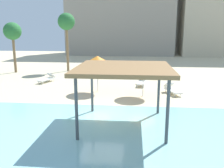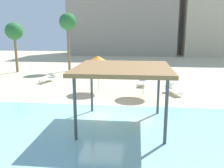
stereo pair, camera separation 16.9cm
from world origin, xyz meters
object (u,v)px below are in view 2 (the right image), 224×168
shade_pavilion (123,70)px  palm_tree_0 (68,23)px  lounge_chair_2 (48,78)px  palm_tree_2 (14,32)px  beach_umbrella_orange_3 (98,60)px  beach_umbrella_orange_2 (144,66)px  lounge_chair_0 (143,82)px  lounge_chair_1 (173,89)px

shade_pavilion → palm_tree_0: bearing=114.3°
lounge_chair_2 → palm_tree_2: palm_tree_2 is taller
beach_umbrella_orange_3 → lounge_chair_2: 6.34m
beach_umbrella_orange_2 → lounge_chair_2: bearing=154.3°
shade_pavilion → palm_tree_2: 19.24m
shade_pavilion → lounge_chair_0: size_ratio=2.28×
beach_umbrella_orange_3 → palm_tree_2: bearing=143.5°
lounge_chair_1 → palm_tree_2: size_ratio=0.36×
shade_pavilion → lounge_chair_0: bearing=82.7°
lounge_chair_1 → lounge_chair_2: (-10.74, 3.15, 0.00)m
shade_pavilion → lounge_chair_2: shade_pavilion is taller
palm_tree_2 → beach_umbrella_orange_2: bearing=-32.3°
lounge_chair_0 → palm_tree_2: bearing=-103.4°
lounge_chair_1 → palm_tree_0: (-10.48, 9.30, 5.07)m
palm_tree_0 → palm_tree_2: bearing=-165.3°
lounge_chair_2 → shade_pavilion: bearing=57.6°
beach_umbrella_orange_3 → lounge_chair_0: size_ratio=1.41×
lounge_chair_0 → palm_tree_0: size_ratio=0.30×
beach_umbrella_orange_2 → lounge_chair_0: bearing=89.6°
palm_tree_0 → palm_tree_2: size_ratio=1.19×
beach_umbrella_orange_2 → palm_tree_2: palm_tree_2 is taller
palm_tree_2 → beach_umbrella_orange_3: bearing=-36.5°
lounge_chair_0 → lounge_chair_2: size_ratio=0.98×
beach_umbrella_orange_3 → lounge_chair_1: 6.01m
beach_umbrella_orange_3 → shade_pavilion: bearing=-70.9°
lounge_chair_1 → lounge_chair_2: bearing=-124.8°
shade_pavilion → palm_tree_0: 17.53m
palm_tree_0 → lounge_chair_2: bearing=-92.4°
palm_tree_0 → shade_pavilion: bearing=-65.7°
beach_umbrella_orange_2 → palm_tree_2: bearing=147.7°
lounge_chair_1 → palm_tree_2: bearing=-134.4°
beach_umbrella_orange_2 → lounge_chair_2: beach_umbrella_orange_2 is taller
palm_tree_2 → lounge_chair_1: bearing=-25.9°
beach_umbrella_orange_3 → lounge_chair_2: beach_umbrella_orange_3 is taller
beach_umbrella_orange_2 → palm_tree_0: 13.57m
lounge_chair_0 → beach_umbrella_orange_3: bearing=-46.7°
shade_pavilion → beach_umbrella_orange_3: size_ratio=1.62×
shade_pavilion → palm_tree_0: palm_tree_0 is taller
shade_pavilion → palm_tree_2: size_ratio=0.81×
lounge_chair_2 → palm_tree_2: bearing=-111.1°
lounge_chair_2 → palm_tree_0: 7.97m
beach_umbrella_orange_2 → palm_tree_2: (-13.90, 8.79, 2.21)m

